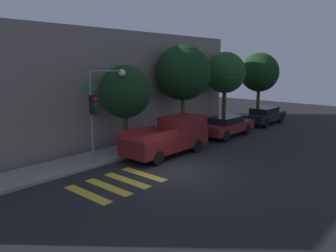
{
  "coord_description": "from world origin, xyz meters",
  "views": [
    {
      "loc": [
        -11.1,
        -9.31,
        4.97
      ],
      "look_at": [
        1.96,
        2.1,
        1.6
      ],
      "focal_mm": 35.0,
      "sensor_mm": 36.0,
      "label": 1
    }
  ],
  "objects_px": {
    "tree_near_corner": "(125,92)",
    "tree_midblock": "(183,73)",
    "pickup_truck": "(170,136)",
    "tree_far_end": "(225,73)",
    "sedan_near_corner": "(226,125)",
    "sedan_middle": "(265,115)",
    "tree_behind_truck": "(259,73)",
    "traffic_light_pole": "(100,99)"
  },
  "relations": [
    {
      "from": "tree_far_end",
      "to": "tree_midblock",
      "type": "bearing_deg",
      "value": 180.0
    },
    {
      "from": "tree_midblock",
      "to": "tree_far_end",
      "type": "height_order",
      "value": "tree_midblock"
    },
    {
      "from": "pickup_truck",
      "to": "sedan_middle",
      "type": "height_order",
      "value": "pickup_truck"
    },
    {
      "from": "sedan_near_corner",
      "to": "sedan_middle",
      "type": "xyz_separation_m",
      "value": [
        5.98,
        -0.0,
        -0.01
      ]
    },
    {
      "from": "traffic_light_pole",
      "to": "tree_near_corner",
      "type": "height_order",
      "value": "tree_near_corner"
    },
    {
      "from": "traffic_light_pole",
      "to": "sedan_near_corner",
      "type": "height_order",
      "value": "traffic_light_pole"
    },
    {
      "from": "pickup_truck",
      "to": "sedan_near_corner",
      "type": "bearing_deg",
      "value": -0.0
    },
    {
      "from": "pickup_truck",
      "to": "sedan_middle",
      "type": "xyz_separation_m",
      "value": [
        11.85,
        -0.0,
        -0.23
      ]
    },
    {
      "from": "sedan_near_corner",
      "to": "tree_far_end",
      "type": "xyz_separation_m",
      "value": [
        3.31,
        2.24,
        3.41
      ]
    },
    {
      "from": "traffic_light_pole",
      "to": "tree_far_end",
      "type": "bearing_deg",
      "value": 4.36
    },
    {
      "from": "traffic_light_pole",
      "to": "pickup_truck",
      "type": "distance_m",
      "value": 4.44
    },
    {
      "from": "sedan_near_corner",
      "to": "tree_midblock",
      "type": "xyz_separation_m",
      "value": [
        -1.94,
        2.24,
        3.52
      ]
    },
    {
      "from": "sedan_near_corner",
      "to": "sedan_middle",
      "type": "bearing_deg",
      "value": -0.0
    },
    {
      "from": "traffic_light_pole",
      "to": "tree_behind_truck",
      "type": "height_order",
      "value": "tree_behind_truck"
    },
    {
      "from": "tree_near_corner",
      "to": "tree_behind_truck",
      "type": "bearing_deg",
      "value": -0.0
    },
    {
      "from": "traffic_light_pole",
      "to": "sedan_near_corner",
      "type": "relative_size",
      "value": 1.03
    },
    {
      "from": "tree_behind_truck",
      "to": "sedan_middle",
      "type": "bearing_deg",
      "value": -145.87
    },
    {
      "from": "sedan_middle",
      "to": "tree_near_corner",
      "type": "bearing_deg",
      "value": 170.24
    },
    {
      "from": "pickup_truck",
      "to": "tree_midblock",
      "type": "bearing_deg",
      "value": 29.7
    },
    {
      "from": "sedan_middle",
      "to": "tree_far_end",
      "type": "distance_m",
      "value": 4.88
    },
    {
      "from": "tree_midblock",
      "to": "tree_far_end",
      "type": "distance_m",
      "value": 5.25
    },
    {
      "from": "pickup_truck",
      "to": "sedan_middle",
      "type": "relative_size",
      "value": 1.12
    },
    {
      "from": "pickup_truck",
      "to": "tree_midblock",
      "type": "height_order",
      "value": "tree_midblock"
    },
    {
      "from": "sedan_near_corner",
      "to": "tree_near_corner",
      "type": "xyz_separation_m",
      "value": [
        -7.06,
        2.24,
        2.6
      ]
    },
    {
      "from": "tree_midblock",
      "to": "tree_far_end",
      "type": "xyz_separation_m",
      "value": [
        5.25,
        0.0,
        -0.11
      ]
    },
    {
      "from": "tree_near_corner",
      "to": "pickup_truck",
      "type": "bearing_deg",
      "value": -62.17
    },
    {
      "from": "sedan_near_corner",
      "to": "tree_midblock",
      "type": "distance_m",
      "value": 4.6
    },
    {
      "from": "traffic_light_pole",
      "to": "tree_midblock",
      "type": "height_order",
      "value": "tree_midblock"
    },
    {
      "from": "pickup_truck",
      "to": "tree_midblock",
      "type": "distance_m",
      "value": 5.6
    },
    {
      "from": "tree_midblock",
      "to": "tree_behind_truck",
      "type": "relative_size",
      "value": 1.05
    },
    {
      "from": "traffic_light_pole",
      "to": "tree_far_end",
      "type": "relative_size",
      "value": 0.81
    },
    {
      "from": "tree_near_corner",
      "to": "tree_midblock",
      "type": "bearing_deg",
      "value": 0.0
    },
    {
      "from": "sedan_middle",
      "to": "tree_near_corner",
      "type": "xyz_separation_m",
      "value": [
        -13.04,
        2.24,
        2.61
      ]
    },
    {
      "from": "pickup_truck",
      "to": "sedan_middle",
      "type": "bearing_deg",
      "value": -0.0
    },
    {
      "from": "pickup_truck",
      "to": "tree_far_end",
      "type": "bearing_deg",
      "value": 13.73
    },
    {
      "from": "traffic_light_pole",
      "to": "pickup_truck",
      "type": "bearing_deg",
      "value": -19.33
    },
    {
      "from": "sedan_middle",
      "to": "tree_near_corner",
      "type": "distance_m",
      "value": 13.49
    },
    {
      "from": "sedan_middle",
      "to": "tree_midblock",
      "type": "height_order",
      "value": "tree_midblock"
    },
    {
      "from": "pickup_truck",
      "to": "tree_far_end",
      "type": "relative_size",
      "value": 0.9
    },
    {
      "from": "tree_near_corner",
      "to": "tree_midblock",
      "type": "xyz_separation_m",
      "value": [
        5.12,
        0.0,
        0.91
      ]
    },
    {
      "from": "tree_behind_truck",
      "to": "tree_near_corner",
      "type": "bearing_deg",
      "value": 180.0
    },
    {
      "from": "sedan_middle",
      "to": "tree_far_end",
      "type": "bearing_deg",
      "value": 139.96
    }
  ]
}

